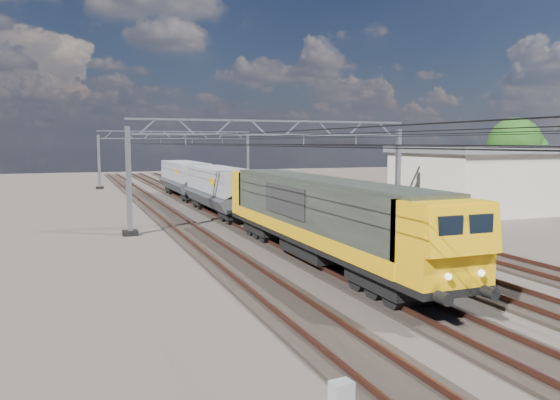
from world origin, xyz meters
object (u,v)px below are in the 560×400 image
object	(u,v)px
hopper_wagon_lead	(221,187)
industrial_shed	(511,177)
locomotive	(319,214)
trackside_cabinet	(341,397)
catenary_gantry_far	(177,156)
catenary_gantry_mid	(276,169)
hopper_wagon_mid	(185,176)
tree_far	(518,147)

from	to	relation	value
hopper_wagon_lead	industrial_shed	xyz separation A→B (m)	(24.00, -4.70, 0.49)
locomotive	trackside_cabinet	distance (m)	15.68
catenary_gantry_far	industrial_shed	world-z (taller)	catenary_gantry_far
catenary_gantry_mid	hopper_wagon_mid	distance (m)	21.07
tree_far	trackside_cabinet	bearing A→B (deg)	-137.66
catenary_gantry_mid	tree_far	distance (m)	31.89
hopper_wagon_lead	hopper_wagon_mid	xyz separation A→B (m)	(0.00, 14.20, 0.00)
tree_far	hopper_wagon_mid	bearing A→B (deg)	161.02
catenary_gantry_far	tree_far	xyz separation A→B (m)	(30.32, -26.21, 1.32)
catenary_gantry_mid	industrial_shed	distance (m)	22.12
hopper_wagon_mid	tree_far	size ratio (longest dim) A/B	1.59
trackside_cabinet	hopper_wagon_mid	bearing A→B (deg)	76.18
hopper_wagon_mid	industrial_shed	xyz separation A→B (m)	(24.00, -18.90, 0.49)
hopper_wagon_lead	tree_far	bearing A→B (deg)	5.45
hopper_wagon_lead	trackside_cabinet	size ratio (longest dim) A/B	10.56
tree_far	industrial_shed	bearing A→B (deg)	-136.88
catenary_gantry_far	hopper_wagon_mid	size ratio (longest dim) A/B	1.53
hopper_wagon_mid	industrial_shed	size ratio (longest dim) A/B	0.70
hopper_wagon_lead	locomotive	bearing A→B (deg)	-90.00
catenary_gantry_far	trackside_cabinet	bearing A→B (deg)	-97.63
locomotive	hopper_wagon_mid	size ratio (longest dim) A/B	1.62
trackside_cabinet	catenary_gantry_mid	bearing A→B (deg)	65.86
locomotive	catenary_gantry_mid	bearing A→B (deg)	79.69
catenary_gantry_mid	locomotive	world-z (taller)	catenary_gantry_mid
locomotive	hopper_wagon_lead	bearing A→B (deg)	90.00
hopper_wagon_lead	trackside_cabinet	xyz separation A→B (m)	(-6.21, -32.02, -1.30)
catenary_gantry_far	locomotive	bearing A→B (deg)	-92.44
catenary_gantry_mid	hopper_wagon_mid	world-z (taller)	catenary_gantry_mid
hopper_wagon_mid	trackside_cabinet	distance (m)	46.66
catenary_gantry_mid	hopper_wagon_lead	world-z (taller)	catenary_gantry_mid
catenary_gantry_mid	trackside_cabinet	size ratio (longest dim) A/B	16.16
catenary_gantry_mid	hopper_wagon_lead	size ratio (longest dim) A/B	1.53
locomotive	industrial_shed	xyz separation A→B (m)	(24.00, 12.99, 0.40)
catenary_gantry_mid	catenary_gantry_far	size ratio (longest dim) A/B	1.00
hopper_wagon_lead	hopper_wagon_mid	distance (m)	14.20
catenary_gantry_far	industrial_shed	bearing A→B (deg)	-57.09
locomotive	tree_far	xyz separation A→B (m)	(32.32, 20.78, 2.90)
catenary_gantry_far	locomotive	world-z (taller)	catenary_gantry_far
catenary_gantry_far	trackside_cabinet	size ratio (longest dim) A/B	16.16
hopper_wagon_lead	tree_far	world-z (taller)	tree_far
industrial_shed	tree_far	bearing A→B (deg)	43.12
hopper_wagon_mid	catenary_gantry_far	bearing A→B (deg)	82.45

